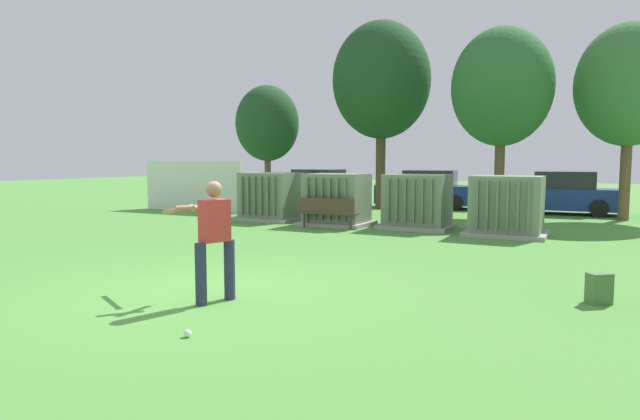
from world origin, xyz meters
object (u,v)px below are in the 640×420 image
Objects in this scene: parked_car_right_of_center at (562,194)px; batter at (213,234)px; transformer_mid_west at (337,200)px; parked_car_left_of_center at (427,190)px; transformer_east at (507,207)px; sports_ball at (188,333)px; park_bench at (328,211)px; backpack at (598,289)px; transformer_west at (270,197)px; parked_car_leftmost at (317,188)px; transformer_mid_east at (417,202)px.

batter is at bearing -102.63° from parked_car_right_of_center.
transformer_mid_west and parked_car_left_of_center have the same top height.
transformer_east reaches higher than sports_ball.
transformer_east is at bearing -0.61° from transformer_mid_west.
park_bench reaches higher than backpack.
transformer_west and parked_car_leftmost have the same top height.
transformer_mid_east is at bearing -117.56° from parked_car_right_of_center.
parked_car_left_of_center is (-4.33, 7.46, -0.04)m from transformer_east.
transformer_east is at bearing -37.55° from parked_car_leftmost.
parked_car_right_of_center is (5.29, -0.17, 0.00)m from parked_car_left_of_center.
parked_car_leftmost is (-7.07, 7.02, -0.04)m from transformer_mid_east.
batter reaches higher than transformer_mid_east.
parked_car_left_of_center is (-1.71, 7.04, -0.04)m from transformer_mid_east.
parked_car_right_of_center is (10.66, -0.16, 0.00)m from parked_car_leftmost.
transformer_mid_west reaches higher than sports_ball.
sports_ball is (3.14, -10.58, -0.74)m from transformer_mid_west.
transformer_east is at bearing -97.54° from parked_car_right_of_center.
transformer_mid_west is at bearing 104.66° from batter.
transformer_west and parked_car_right_of_center have the same top height.
transformer_west is at bearing -74.77° from parked_car_leftmost.
transformer_east is at bearing 108.36° from backpack.
parked_car_left_of_center is at bearing 64.32° from transformer_west.
park_bench is at bearing 105.37° from batter.
backpack is (4.84, -7.13, -0.57)m from transformer_mid_east.
transformer_east is at bearing -2.46° from transformer_west.
transformer_mid_west is 1.00× the size of transformer_east.
parked_car_leftmost is 1.00× the size of parked_car_left_of_center.
backpack is at bearing -42.66° from transformer_mid_west.
transformer_west is 0.50× the size of parked_car_right_of_center.
parked_car_left_of_center is (0.78, 7.41, -0.04)m from transformer_mid_west.
transformer_west is 11.15m from parked_car_right_of_center.
transformer_east is 12.22m from parked_car_leftmost.
parked_car_right_of_center is (5.96, 8.11, 0.22)m from park_bench.
transformer_east is 0.50× the size of parked_car_right_of_center.
sports_ball is 5.68m from backpack.
batter reaches higher than parked_car_left_of_center.
batter is 17.98m from parked_car_leftmost.
parked_car_leftmost is (-4.58, 7.39, -0.04)m from transformer_mid_west.
transformer_east is at bearing 73.44° from batter.
transformer_mid_east is 7.24m from parked_car_left_of_center.
batter is (5.04, -9.45, 0.19)m from transformer_west.
batter is at bearing -74.63° from park_bench.
batter is (2.28, -8.29, 0.44)m from park_bench.
parked_car_leftmost reaches higher than park_bench.
transformer_mid_west is 5.11m from transformer_east.
transformer_mid_west is 23.33× the size of sports_ball.
park_bench is at bearing -60.39° from parked_car_leftmost.
park_bench is at bearing -94.58° from parked_car_left_of_center.
backpack is (7.22, -5.88, -0.32)m from park_bench.
transformer_east and parked_car_right_of_center have the same top height.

